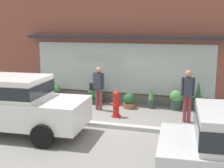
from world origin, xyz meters
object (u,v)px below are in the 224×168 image
pedestrian_passerby (188,92)px  potted_plant_window_center (129,101)px  fire_hydrant (116,104)px  potted_plant_by_entrance (15,85)px  potted_plant_trailing_edge (198,97)px  potted_plant_near_hydrant (151,97)px  potted_plant_low_front (176,99)px  potted_plant_window_left (56,93)px  pedestrian_with_handbag (98,85)px  potted_plant_corner_tall (96,94)px  parked_car_white (9,101)px

pedestrian_passerby → potted_plant_window_center: bearing=-39.0°
fire_hydrant → potted_plant_by_entrance: potted_plant_by_entrance is taller
potted_plant_window_center → potted_plant_trailing_edge: size_ratio=0.52×
potted_plant_near_hydrant → potted_plant_low_front: potted_plant_near_hydrant is taller
potted_plant_window_left → potted_plant_trailing_edge: bearing=0.6°
pedestrian_with_handbag → pedestrian_passerby: size_ratio=0.94×
potted_plant_by_entrance → potted_plant_window_center: size_ratio=2.17×
pedestrian_passerby → potted_plant_corner_tall: pedestrian_passerby is taller
pedestrian_passerby → parked_car_white: 5.61m
potted_plant_trailing_edge → pedestrian_passerby: bearing=-102.0°
parked_car_white → potted_plant_by_entrance: parked_car_white is taller
potted_plant_near_hydrant → potted_plant_low_front: 0.95m
fire_hydrant → potted_plant_by_entrance: (-4.90, 1.25, 0.16)m
pedestrian_passerby → potted_plant_window_left: 5.73m
pedestrian_with_handbag → potted_plant_low_front: size_ratio=2.11×
potted_plant_window_left → potted_plant_corner_tall: size_ratio=0.84×
parked_car_white → potted_plant_by_entrance: bearing=118.7°
pedestrian_with_handbag → potted_plant_corner_tall: bearing=-49.9°
potted_plant_window_left → potted_plant_near_hydrant: bearing=-0.8°
potted_plant_near_hydrant → potted_plant_window_left: (-4.08, 0.05, -0.11)m
potted_plant_window_center → fire_hydrant: bearing=-97.8°
potted_plant_window_center → potted_plant_trailing_edge: potted_plant_trailing_edge is taller
potted_plant_by_entrance → potted_plant_trailing_edge: potted_plant_by_entrance is taller
pedestrian_passerby → potted_plant_near_hydrant: bearing=-56.4°
parked_car_white → potted_plant_trailing_edge: parked_car_white is taller
potted_plant_trailing_edge → potted_plant_corner_tall: size_ratio=1.40×
potted_plant_corner_tall → potted_plant_low_front: bearing=0.1°
parked_car_white → potted_plant_by_entrance: (-2.31, 3.68, -0.34)m
parked_car_white → potted_plant_near_hydrant: parked_car_white is taller
fire_hydrant → potted_plant_window_left: bearing=153.6°
pedestrian_passerby → potted_plant_window_center: 2.62m
potted_plant_by_entrance → potted_plant_window_center: potted_plant_by_entrance is taller
potted_plant_near_hydrant → potted_plant_by_entrance: 5.90m
potted_plant_near_hydrant → potted_plant_trailing_edge: size_ratio=0.86×
potted_plant_low_front → potted_plant_by_entrance: 6.84m
potted_plant_near_hydrant → parked_car_white: bearing=-132.4°
fire_hydrant → pedestrian_with_handbag: 1.23m
potted_plant_low_front → potted_plant_corner_tall: (-3.25, -0.01, -0.00)m
fire_hydrant → potted_plant_low_front: fire_hydrant is taller
parked_car_white → potted_plant_trailing_edge: 6.70m
potted_plant_window_center → potted_plant_window_left: potted_plant_window_left is taller
pedestrian_passerby → potted_plant_trailing_edge: (0.32, 1.51, -0.48)m
potted_plant_corner_tall → potted_plant_window_left: bearing=-179.7°
pedestrian_passerby → potted_plant_trailing_edge: size_ratio=1.55×
potted_plant_low_front → potted_plant_trailing_edge: bearing=3.5°
fire_hydrant → parked_car_white: bearing=-136.9°
potted_plant_by_entrance → potted_plant_trailing_edge: size_ratio=1.14×
potted_plant_corner_tall → potted_plant_near_hydrant: bearing=-1.6°
potted_plant_trailing_edge → potted_plant_window_left: (-5.83, -0.07, -0.19)m
potted_plant_low_front → potted_plant_window_left: potted_plant_low_front is taller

